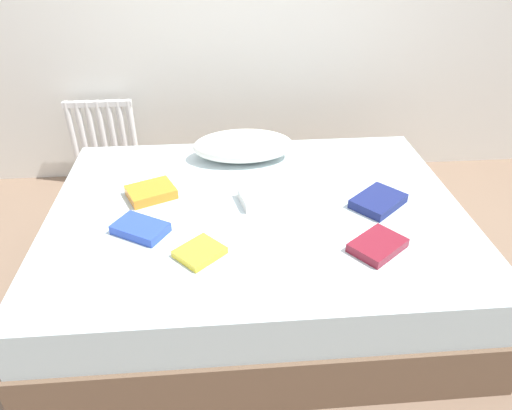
{
  "coord_description": "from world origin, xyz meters",
  "views": [
    {
      "loc": [
        -0.16,
        -1.86,
        1.72
      ],
      "look_at": [
        0.0,
        0.05,
        0.48
      ],
      "focal_mm": 32.69,
      "sensor_mm": 36.0,
      "label": 1
    }
  ],
  "objects_px": {
    "textbook_maroon": "(378,245)",
    "textbook_yellow": "(200,252)",
    "pillow": "(243,146)",
    "textbook_white": "(261,197)",
    "textbook_orange": "(151,192)",
    "textbook_navy": "(378,201)",
    "bed": "(257,249)",
    "textbook_blue": "(140,228)",
    "radiator": "(103,136)"
  },
  "relations": [
    {
      "from": "textbook_navy",
      "to": "pillow",
      "type": "bearing_deg",
      "value": 97.97
    },
    {
      "from": "bed",
      "to": "textbook_white",
      "type": "bearing_deg",
      "value": 60.21
    },
    {
      "from": "textbook_white",
      "to": "textbook_maroon",
      "type": "bearing_deg",
      "value": -54.32
    },
    {
      "from": "bed",
      "to": "textbook_white",
      "type": "height_order",
      "value": "textbook_white"
    },
    {
      "from": "pillow",
      "to": "textbook_orange",
      "type": "height_order",
      "value": "pillow"
    },
    {
      "from": "textbook_white",
      "to": "textbook_orange",
      "type": "xyz_separation_m",
      "value": [
        -0.54,
        0.1,
        -0.0
      ]
    },
    {
      "from": "bed",
      "to": "textbook_maroon",
      "type": "height_order",
      "value": "textbook_maroon"
    },
    {
      "from": "bed",
      "to": "textbook_yellow",
      "type": "height_order",
      "value": "textbook_yellow"
    },
    {
      "from": "pillow",
      "to": "textbook_maroon",
      "type": "relative_size",
      "value": 2.52
    },
    {
      "from": "textbook_yellow",
      "to": "textbook_blue",
      "type": "relative_size",
      "value": 0.77
    },
    {
      "from": "bed",
      "to": "textbook_blue",
      "type": "bearing_deg",
      "value": -163.03
    },
    {
      "from": "bed",
      "to": "textbook_navy",
      "type": "distance_m",
      "value": 0.64
    },
    {
      "from": "pillow",
      "to": "textbook_blue",
      "type": "bearing_deg",
      "value": -126.28
    },
    {
      "from": "bed",
      "to": "pillow",
      "type": "relative_size",
      "value": 3.55
    },
    {
      "from": "bed",
      "to": "textbook_orange",
      "type": "bearing_deg",
      "value": 164.6
    },
    {
      "from": "textbook_blue",
      "to": "radiator",
      "type": "bearing_deg",
      "value": 139.36
    },
    {
      "from": "textbook_blue",
      "to": "textbook_yellow",
      "type": "bearing_deg",
      "value": -3.24
    },
    {
      "from": "textbook_white",
      "to": "textbook_orange",
      "type": "relative_size",
      "value": 0.9
    },
    {
      "from": "pillow",
      "to": "textbook_white",
      "type": "height_order",
      "value": "pillow"
    },
    {
      "from": "textbook_yellow",
      "to": "textbook_blue",
      "type": "xyz_separation_m",
      "value": [
        -0.26,
        0.18,
        0.01
      ]
    },
    {
      "from": "textbook_maroon",
      "to": "textbook_orange",
      "type": "distance_m",
      "value": 1.11
    },
    {
      "from": "textbook_maroon",
      "to": "textbook_yellow",
      "type": "xyz_separation_m",
      "value": [
        -0.74,
        0.02,
        -0.0
      ]
    },
    {
      "from": "textbook_yellow",
      "to": "textbook_blue",
      "type": "height_order",
      "value": "textbook_blue"
    },
    {
      "from": "textbook_navy",
      "to": "textbook_orange",
      "type": "height_order",
      "value": "textbook_orange"
    },
    {
      "from": "textbook_white",
      "to": "textbook_orange",
      "type": "bearing_deg",
      "value": 157.65
    },
    {
      "from": "bed",
      "to": "radiator",
      "type": "relative_size",
      "value": 3.9
    },
    {
      "from": "textbook_maroon",
      "to": "textbook_white",
      "type": "xyz_separation_m",
      "value": [
        -0.45,
        0.41,
        0.01
      ]
    },
    {
      "from": "pillow",
      "to": "textbook_yellow",
      "type": "height_order",
      "value": "pillow"
    },
    {
      "from": "bed",
      "to": "pillow",
      "type": "height_order",
      "value": "pillow"
    },
    {
      "from": "pillow",
      "to": "textbook_blue",
      "type": "height_order",
      "value": "pillow"
    },
    {
      "from": "pillow",
      "to": "textbook_navy",
      "type": "relative_size",
      "value": 2.27
    },
    {
      "from": "pillow",
      "to": "textbook_orange",
      "type": "bearing_deg",
      "value": -142.33
    },
    {
      "from": "textbook_navy",
      "to": "textbook_orange",
      "type": "xyz_separation_m",
      "value": [
        -1.09,
        0.17,
        0.0
      ]
    },
    {
      "from": "textbook_navy",
      "to": "textbook_maroon",
      "type": "bearing_deg",
      "value": -148.31
    },
    {
      "from": "bed",
      "to": "textbook_yellow",
      "type": "bearing_deg",
      "value": -127.77
    },
    {
      "from": "textbook_yellow",
      "to": "pillow",
      "type": "bearing_deg",
      "value": 32.49
    },
    {
      "from": "pillow",
      "to": "textbook_orange",
      "type": "distance_m",
      "value": 0.61
    },
    {
      "from": "textbook_orange",
      "to": "pillow",
      "type": "bearing_deg",
      "value": 13.46
    },
    {
      "from": "bed",
      "to": "pillow",
      "type": "xyz_separation_m",
      "value": [
        -0.03,
        0.51,
        0.33
      ]
    },
    {
      "from": "bed",
      "to": "textbook_orange",
      "type": "xyz_separation_m",
      "value": [
        -0.51,
        0.14,
        0.28
      ]
    },
    {
      "from": "textbook_navy",
      "to": "textbook_white",
      "type": "relative_size",
      "value": 1.25
    },
    {
      "from": "textbook_white",
      "to": "pillow",
      "type": "bearing_deg",
      "value": 85.08
    },
    {
      "from": "textbook_maroon",
      "to": "textbook_yellow",
      "type": "bearing_deg",
      "value": 140.41
    },
    {
      "from": "textbook_yellow",
      "to": "textbook_blue",
      "type": "distance_m",
      "value": 0.32
    },
    {
      "from": "radiator",
      "to": "textbook_blue",
      "type": "bearing_deg",
      "value": -71.87
    },
    {
      "from": "textbook_blue",
      "to": "textbook_navy",
      "type": "bearing_deg",
      "value": 38.06
    },
    {
      "from": "textbook_maroon",
      "to": "textbook_blue",
      "type": "bearing_deg",
      "value": 130.7
    },
    {
      "from": "pillow",
      "to": "textbook_white",
      "type": "distance_m",
      "value": 0.47
    },
    {
      "from": "radiator",
      "to": "textbook_white",
      "type": "relative_size",
      "value": 2.58
    },
    {
      "from": "bed",
      "to": "textbook_white",
      "type": "relative_size",
      "value": 10.05
    }
  ]
}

